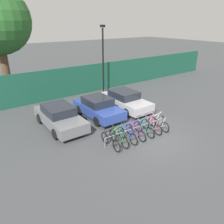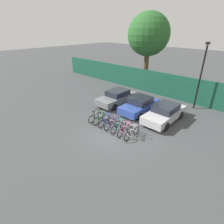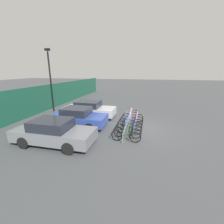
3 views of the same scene
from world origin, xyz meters
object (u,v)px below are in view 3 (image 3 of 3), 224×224
object	(u,v)px
car_grey	(54,132)
car_blue	(78,117)
bike_rack	(128,123)
bicycle_green	(127,132)
bicycle_black	(126,136)
bicycle_teal	(131,122)
car_silver	(89,109)
bicycle_silver	(132,117)
bicycle_purple	(130,125)
bicycle_blue	(128,128)
lamp_post	(50,78)
bicycle_pink	(132,119)

from	to	relation	value
car_grey	car_blue	size ratio (longest dim) A/B	1.10
bike_rack	bicycle_green	world-z (taller)	bicycle_green
bicycle_green	car_grey	world-z (taller)	car_grey
bicycle_black	bicycle_teal	world-z (taller)	same
car_silver	bicycle_silver	bearing A→B (deg)	-96.19
bicycle_purple	car_grey	bearing A→B (deg)	126.57
bicycle_blue	car_grey	size ratio (longest dim) A/B	0.38
bike_rack	car_blue	world-z (taller)	car_blue
bicycle_green	car_grey	bearing A→B (deg)	111.09
bicycle_black	lamp_post	size ratio (longest dim) A/B	0.29
bike_rack	bicycle_teal	distance (m)	0.62
car_silver	bicycle_blue	bearing A→B (deg)	-127.22
bicycle_teal	bicycle_silver	bearing A→B (deg)	-2.31
bicycle_silver	car_silver	xyz separation A→B (m)	(0.41, 3.82, 0.31)
bicycle_silver	bicycle_teal	bearing A→B (deg)	-178.43
bicycle_pink	car_blue	distance (m)	3.99
bicycle_purple	car_silver	xyz separation A→B (m)	(2.29, 3.82, 0.31)
car_blue	car_grey	bearing A→B (deg)	178.04
bicycle_teal	bicycle_silver	world-z (taller)	same
bicycle_purple	car_silver	size ratio (longest dim) A/B	0.39
bicycle_blue	bicycle_teal	bearing A→B (deg)	-2.39
bicycle_purple	bicycle_black	bearing A→B (deg)	179.62
bicycle_teal	bicycle_pink	bearing A→B (deg)	-2.31
car_grey	car_blue	distance (m)	2.78
bicycle_black	bicycle_blue	size ratio (longest dim) A/B	1.00
car_silver	car_blue	bearing A→B (deg)	-178.12
bicycle_black	car_grey	size ratio (longest dim) A/B	0.38
car_silver	bicycle_green	bearing A→B (deg)	-132.47
bicycle_purple	bike_rack	bearing A→B (deg)	66.10
bicycle_teal	car_grey	xyz separation A→B (m)	(-3.54, 3.83, 0.31)
bicycle_blue	bike_rack	bearing A→B (deg)	9.99
bicycle_black	bicycle_pink	distance (m)	3.01
bicycle_pink	car_grey	bearing A→B (deg)	137.22
bicycle_pink	lamp_post	distance (m)	8.70
bicycle_teal	bicycle_pink	size ratio (longest dim) A/B	1.00
bicycle_pink	car_blue	world-z (taller)	car_blue
bicycle_pink	bicycle_silver	bearing A→B (deg)	-0.03
bike_rack	bicycle_purple	distance (m)	0.20
bicycle_blue	car_silver	size ratio (longest dim) A/B	0.39
bicycle_green	bicycle_blue	world-z (taller)	same
bike_rack	lamp_post	size ratio (longest dim) A/B	0.71
bicycle_silver	car_silver	world-z (taller)	car_silver
bicycle_purple	car_blue	xyz separation A→B (m)	(-0.10, 3.74, 0.31)
bicycle_green	lamp_post	size ratio (longest dim) A/B	0.29
bicycle_black	car_blue	size ratio (longest dim) A/B	0.42
bike_rack	lamp_post	bearing A→B (deg)	68.29
bicycle_teal	car_grey	bearing A→B (deg)	130.40
bicycle_teal	bicycle_pink	xyz separation A→B (m)	(0.61, 0.00, 0.00)
bicycle_black	car_blue	distance (m)	4.09
bicycle_pink	car_silver	bearing A→B (deg)	74.97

